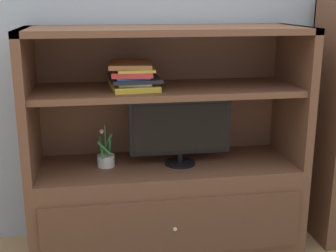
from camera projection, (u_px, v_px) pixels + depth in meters
The scene contains 5 objects.
painted_rear_wall at pixel (158, 22), 2.88m from camera, with size 6.00×0.10×2.80m, color #9EA8B2.
media_console at pixel (167, 182), 2.81m from camera, with size 1.62×0.59×1.39m.
tv_monitor at pixel (180, 131), 2.70m from camera, with size 0.61×0.18×0.39m.
potted_plant at pixel (106, 159), 2.71m from camera, with size 0.10×0.12×0.25m.
magazine_stack at pixel (133, 76), 2.59m from camera, with size 0.30×0.36×0.15m.
Camera 1 is at (-0.41, -2.17, 1.53)m, focal length 48.57 mm.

